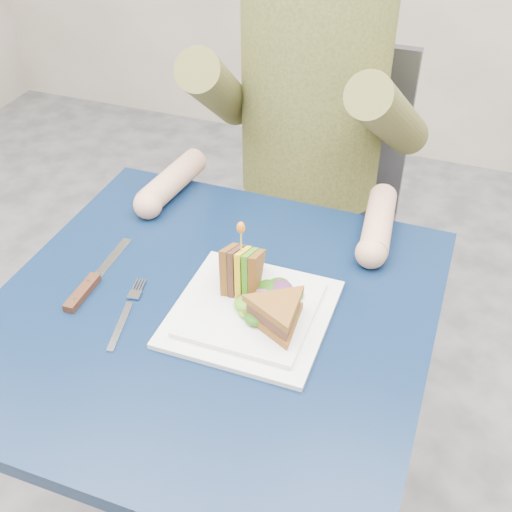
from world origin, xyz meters
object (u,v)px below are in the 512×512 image
at_px(table, 212,342).
at_px(sandwich_upright, 242,271).
at_px(diner, 312,78).
at_px(chair, 316,194).
at_px(knife, 88,286).
at_px(plate, 251,312).
at_px(sandwich_flat, 278,314).
at_px(fork, 125,315).

xyz_separation_m(table, sandwich_upright, (0.04, 0.06, 0.13)).
bearing_deg(diner, chair, 90.00).
relative_size(diner, knife, 3.37).
height_order(chair, diner, diner).
relative_size(diner, plate, 2.87).
bearing_deg(table, plate, 8.63).
bearing_deg(plate, sandwich_flat, -24.44).
bearing_deg(plate, table, -171.37).
height_order(plate, knife, plate).
bearing_deg(diner, sandwich_flat, -78.13).
distance_m(sandwich_upright, knife, 0.28).
distance_m(diner, sandwich_upright, 0.56).
bearing_deg(sandwich_flat, knife, -178.43).
relative_size(sandwich_flat, fork, 0.91).
bearing_deg(fork, chair, 80.53).
distance_m(fork, knife, 0.11).
distance_m(table, chair, 0.72).
bearing_deg(fork, knife, 157.87).
xyz_separation_m(chair, plate, (0.07, -0.70, 0.20)).
height_order(table, plate, plate).
distance_m(diner, knife, 0.68).
bearing_deg(chair, sandwich_flat, -79.93).
bearing_deg(chair, table, -90.00).
distance_m(chair, diner, 0.39).
bearing_deg(knife, diner, 69.92).
height_order(sandwich_flat, sandwich_upright, sandwich_upright).
distance_m(plate, sandwich_flat, 0.07).
relative_size(plate, knife, 1.17).
xyz_separation_m(plate, knife, (-0.30, -0.03, -0.00)).
xyz_separation_m(plate, sandwich_flat, (0.05, -0.02, 0.04)).
height_order(sandwich_flat, fork, sandwich_flat).
bearing_deg(fork, plate, 20.26).
xyz_separation_m(table, sandwich_flat, (0.13, -0.01, 0.12)).
xyz_separation_m(sandwich_upright, fork, (-0.17, -0.12, -0.05)).
relative_size(chair, fork, 5.21).
bearing_deg(diner, fork, -101.05).
bearing_deg(table, sandwich_upright, 55.57).
relative_size(plate, fork, 1.46).
distance_m(sandwich_flat, knife, 0.36).
xyz_separation_m(sandwich_flat, knife, (-0.35, -0.01, -0.04)).
bearing_deg(plate, chair, 95.98).
xyz_separation_m(chair, sandwich_upright, (0.04, -0.65, 0.24)).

